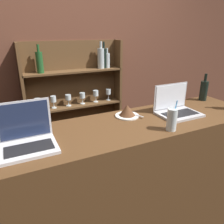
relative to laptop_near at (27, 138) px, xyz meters
name	(u,v)px	position (x,y,z in m)	size (l,w,h in m)	color
bar_counter	(132,186)	(0.71, 0.02, -0.61)	(1.98, 0.55, 1.10)	#4C3019
back_wall	(78,63)	(0.71, 1.30, 0.20)	(7.00, 0.06, 2.70)	brown
back_shelf	(76,106)	(0.63, 1.21, -0.29)	(1.12, 0.18, 1.60)	brown
laptop_near	(27,138)	(0.00, 0.00, 0.00)	(0.30, 0.23, 0.25)	silver
laptop_far	(176,108)	(1.09, 0.04, -0.01)	(0.31, 0.23, 0.22)	#ADADB2
cake_plate	(127,111)	(0.72, 0.16, -0.02)	(0.18, 0.18, 0.09)	silver
water_glass	(172,120)	(0.86, -0.17, 0.02)	(0.07, 0.07, 0.20)	silver
wine_bottle_dark	(204,90)	(1.55, 0.21, 0.04)	(0.07, 0.07, 0.25)	black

